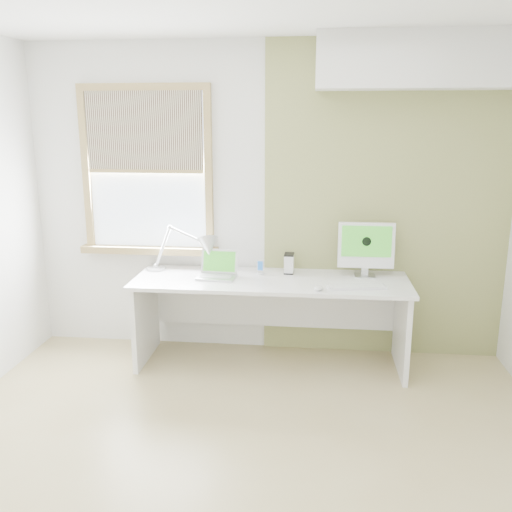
# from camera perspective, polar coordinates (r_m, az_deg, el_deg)

# --- Properties ---
(room) EXTENTS (4.04, 3.54, 2.64)m
(room) POSITION_cam_1_polar(r_m,az_deg,el_deg) (2.92, -2.19, 0.79)
(room) COLOR tan
(room) RESTS_ON ground
(accent_wall) EXTENTS (2.00, 0.02, 2.60)m
(accent_wall) POSITION_cam_1_polar(r_m,az_deg,el_deg) (4.64, 13.37, 5.33)
(accent_wall) COLOR #888E56
(accent_wall) RESTS_ON room
(soffit) EXTENTS (1.60, 0.40, 0.42)m
(soffit) POSITION_cam_1_polar(r_m,az_deg,el_deg) (4.47, 17.16, 18.94)
(soffit) COLOR white
(soffit) RESTS_ON room
(window) EXTENTS (1.20, 0.14, 1.42)m
(window) POSITION_cam_1_polar(r_m,az_deg,el_deg) (4.76, -11.32, 8.61)
(window) COLOR olive
(window) RESTS_ON room
(desk) EXTENTS (2.20, 0.70, 0.73)m
(desk) POSITION_cam_1_polar(r_m,az_deg,el_deg) (4.50, 1.60, -4.59)
(desk) COLOR white
(desk) RESTS_ON room
(desk_lamp) EXTENTS (0.68, 0.30, 0.39)m
(desk_lamp) POSITION_cam_1_polar(r_m,az_deg,el_deg) (4.54, -6.05, 0.75)
(desk_lamp) COLOR silver
(desk_lamp) RESTS_ON desk
(laptop) EXTENTS (0.32, 0.26, 0.21)m
(laptop) POSITION_cam_1_polar(r_m,az_deg,el_deg) (4.45, -4.01, -1.50)
(laptop) COLOR silver
(laptop) RESTS_ON desk
(phone_dock) EXTENTS (0.07, 0.07, 0.12)m
(phone_dock) POSITION_cam_1_polar(r_m,az_deg,el_deg) (4.52, 0.45, -1.45)
(phone_dock) COLOR silver
(phone_dock) RESTS_ON desk
(external_drive) EXTENTS (0.08, 0.13, 0.16)m
(external_drive) POSITION_cam_1_polar(r_m,az_deg,el_deg) (4.55, 3.46, -0.76)
(external_drive) COLOR silver
(external_drive) RESTS_ON desk
(imac) EXTENTS (0.45, 0.15, 0.44)m
(imac) POSITION_cam_1_polar(r_m,az_deg,el_deg) (4.50, 11.39, 0.99)
(imac) COLOR silver
(imac) RESTS_ON desk
(keyboard) EXTENTS (0.46, 0.19, 0.02)m
(keyboard) POSITION_cam_1_polar(r_m,az_deg,el_deg) (4.22, 10.44, -3.16)
(keyboard) COLOR white
(keyboard) RESTS_ON desk
(mouse) EXTENTS (0.08, 0.12, 0.03)m
(mouse) POSITION_cam_1_polar(r_m,az_deg,el_deg) (4.13, 6.52, -3.32)
(mouse) COLOR white
(mouse) RESTS_ON desk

